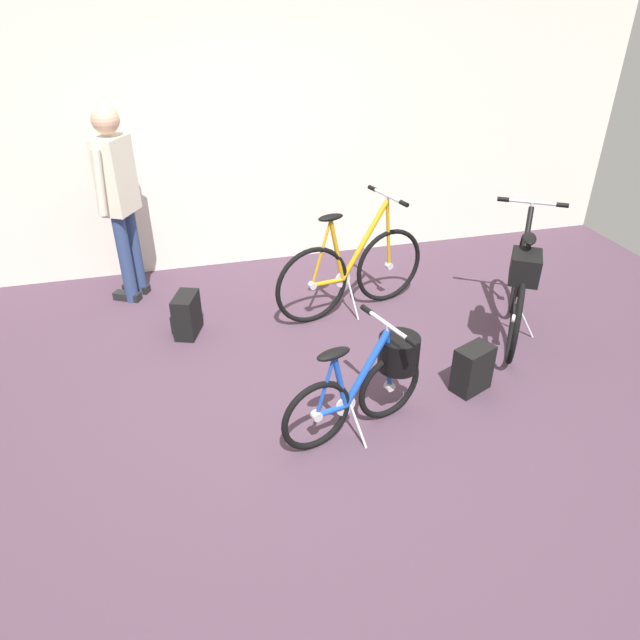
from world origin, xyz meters
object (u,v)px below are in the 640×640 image
(folding_bike_foreground, at_px, (372,378))
(backpack_on_floor, at_px, (472,369))
(display_bike_right, at_px, (519,286))
(visitor_near_wall, at_px, (119,195))
(handbag_on_floor, at_px, (186,315))
(display_bike_left, at_px, (352,271))

(folding_bike_foreground, xyz_separation_m, backpack_on_floor, (0.80, 0.17, -0.19))
(display_bike_right, distance_m, visitor_near_wall, 3.30)
(handbag_on_floor, bearing_deg, folding_bike_foreground, -53.06)
(handbag_on_floor, bearing_deg, backpack_on_floor, -33.79)
(handbag_on_floor, bearing_deg, display_bike_left, 1.54)
(display_bike_right, xyz_separation_m, handbag_on_floor, (-2.51, 0.70, -0.28))
(visitor_near_wall, bearing_deg, display_bike_right, -26.68)
(display_bike_right, relative_size, visitor_near_wall, 0.75)
(visitor_near_wall, bearing_deg, folding_bike_foreground, -55.95)
(folding_bike_foreground, distance_m, backpack_on_floor, 0.84)
(display_bike_right, distance_m, backpack_on_floor, 0.89)
(display_bike_right, bearing_deg, backpack_on_floor, -139.49)
(display_bike_right, relative_size, backpack_on_floor, 3.68)
(display_bike_right, xyz_separation_m, backpack_on_floor, (-0.64, -0.55, -0.29))
(folding_bike_foreground, height_order, display_bike_right, display_bike_right)
(display_bike_right, distance_m, handbag_on_floor, 2.62)
(display_bike_left, bearing_deg, folding_bike_foreground, -102.69)
(display_bike_left, relative_size, visitor_near_wall, 0.84)
(display_bike_left, xyz_separation_m, handbag_on_floor, (-1.39, -0.04, -0.20))
(visitor_near_wall, height_order, handbag_on_floor, visitor_near_wall)
(backpack_on_floor, height_order, handbag_on_floor, handbag_on_floor)
(display_bike_right, bearing_deg, folding_bike_foreground, -153.45)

